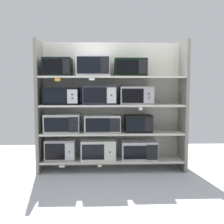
{
  "coord_description": "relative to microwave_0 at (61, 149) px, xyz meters",
  "views": [
    {
      "loc": [
        -0.17,
        -4.5,
        1.38
      ],
      "look_at": [
        0.0,
        0.0,
        0.96
      ],
      "focal_mm": 44.58,
      "sensor_mm": 36.0,
      "label": 1
    }
  ],
  "objects": [
    {
      "name": "microwave_10",
      "position": [
        0.54,
        -0.0,
        1.35
      ],
      "size": [
        0.53,
        0.39,
        0.33
      ],
      "color": "silver",
      "rests_on": "shelf_3"
    },
    {
      "name": "shelf_2",
      "position": [
        0.84,
        0.0,
        0.72
      ],
      "size": [
        2.29,
        0.46,
        0.03
      ],
      "primitive_type": "cube",
      "color": "beige"
    },
    {
      "name": "price_tag_4",
      "position": [
        0.52,
        -0.23,
        1.14
      ],
      "size": [
        0.09,
        0.0,
        0.03
      ],
      "primitive_type": "cube",
      "color": "white"
    },
    {
      "name": "shelf_0",
      "position": [
        0.84,
        0.0,
        -0.18
      ],
      "size": [
        2.29,
        0.46,
        0.03
      ],
      "primitive_type": "cube",
      "color": "beige",
      "rests_on": "ground"
    },
    {
      "name": "microwave_7",
      "position": [
        0.64,
        0.0,
        0.89
      ],
      "size": [
        0.54,
        0.38,
        0.3
      ],
      "color": "#272939",
      "rests_on": "shelf_2"
    },
    {
      "name": "shelf_3",
      "position": [
        0.84,
        0.0,
        1.17
      ],
      "size": [
        2.29,
        0.46,
        0.03
      ],
      "primitive_type": "cube",
      "color": "beige"
    },
    {
      "name": "microwave_6",
      "position": [
        0.03,
        0.0,
        0.87
      ],
      "size": [
        0.55,
        0.39,
        0.27
      ],
      "color": "black",
      "rests_on": "shelf_2"
    },
    {
      "name": "microwave_5",
      "position": [
        1.27,
        -0.0,
        0.42
      ],
      "size": [
        0.44,
        0.34,
        0.27
      ],
      "color": "black",
      "rests_on": "shelf_1"
    },
    {
      "name": "upright_left",
      "position": [
        -0.33,
        0.0,
        0.7
      ],
      "size": [
        0.05,
        0.46,
        2.11
      ],
      "primitive_type": "cube",
      "color": "gray",
      "rests_on": "ground"
    },
    {
      "name": "back_panel",
      "position": [
        0.84,
        0.26,
        0.7
      ],
      "size": [
        2.49,
        0.04,
        2.11
      ],
      "primitive_type": "cube",
      "color": "beige",
      "rests_on": "ground"
    },
    {
      "name": "microwave_0",
      "position": [
        0.0,
        0.0,
        0.0
      ],
      "size": [
        0.48,
        0.35,
        0.33
      ],
      "color": "#9F99A1",
      "rests_on": "shelf_0"
    },
    {
      "name": "price_tag_1",
      "position": [
        0.64,
        -0.23,
        -0.22
      ],
      "size": [
        0.06,
        0.0,
        0.03
      ],
      "primitive_type": "cube",
      "color": "beige"
    },
    {
      "name": "microwave_1",
      "position": [
        0.62,
        0.0,
        -0.01
      ],
      "size": [
        0.56,
        0.4,
        0.32
      ],
      "color": "silver",
      "rests_on": "shelf_0"
    },
    {
      "name": "upright_right",
      "position": [
        2.01,
        0.0,
        0.7
      ],
      "size": [
        0.05,
        0.46,
        2.11
      ],
      "primitive_type": "cube",
      "color": "gray",
      "rests_on": "ground"
    },
    {
      "name": "shelf_1",
      "position": [
        0.84,
        0.0,
        0.27
      ],
      "size": [
        2.29,
        0.46,
        0.03
      ],
      "primitive_type": "cube",
      "color": "beige"
    },
    {
      "name": "microwave_11",
      "position": [
        1.14,
        0.0,
        1.33
      ],
      "size": [
        0.51,
        0.38,
        0.28
      ],
      "color": "black",
      "rests_on": "shelf_3"
    },
    {
      "name": "microwave_9",
      "position": [
        -0.02,
        0.0,
        1.33
      ],
      "size": [
        0.44,
        0.42,
        0.29
      ],
      "color": "black",
      "rests_on": "shelf_3"
    },
    {
      "name": "microwave_8",
      "position": [
        1.23,
        0.0,
        0.88
      ],
      "size": [
        0.53,
        0.38,
        0.29
      ],
      "color": "#A3A1A5",
      "rests_on": "shelf_2"
    },
    {
      "name": "microwave_2",
      "position": [
        1.28,
        0.0,
        -0.01
      ],
      "size": [
        0.58,
        0.42,
        0.3
      ],
      "color": "#B8BAC1",
      "rests_on": "shelf_0"
    },
    {
      "name": "microwave_3",
      "position": [
        0.04,
        0.0,
        0.43
      ],
      "size": [
        0.56,
        0.43,
        0.3
      ],
      "color": "#B0BAB7",
      "rests_on": "shelf_1"
    },
    {
      "name": "price_tag_3",
      "position": [
        0.0,
        -0.23,
        1.13
      ],
      "size": [
        0.09,
        0.0,
        0.05
      ],
      "primitive_type": "cube",
      "color": "orange"
    },
    {
      "name": "ground",
      "position": [
        0.84,
        -1.0,
        -0.36
      ],
      "size": [
        6.29,
        6.0,
        0.02
      ],
      "primitive_type": "cube",
      "color": "#B2B7BC"
    },
    {
      "name": "microwave_4",
      "position": [
        0.68,
        -0.0,
        0.42
      ],
      "size": [
        0.58,
        0.34,
        0.27
      ],
      "color": "silver",
      "rests_on": "shelf_1"
    },
    {
      "name": "price_tag_0",
      "position": [
        0.05,
        -0.23,
        -0.22
      ],
      "size": [
        0.09,
        0.0,
        0.03
      ],
      "primitive_type": "cube",
      "color": "white"
    },
    {
      "name": "price_tag_2",
      "position": [
        1.28,
        -0.23,
        0.68
      ],
      "size": [
        0.05,
        0.0,
        0.04
      ],
      "primitive_type": "cube",
      "color": "white"
    }
  ]
}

